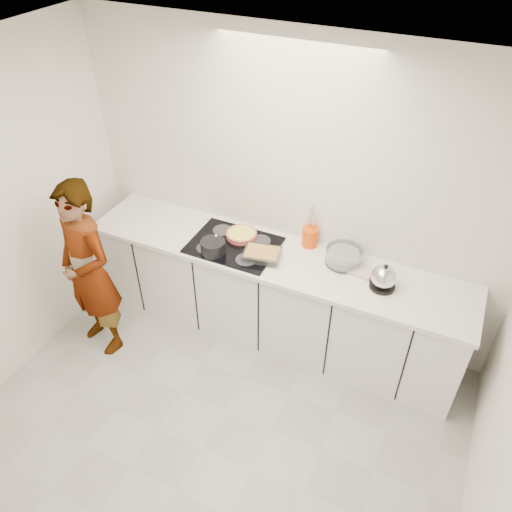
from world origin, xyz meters
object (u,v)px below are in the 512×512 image
at_px(saucepan, 213,247).
at_px(kettle, 384,278).
at_px(tart_dish, 241,234).
at_px(mixing_bowl, 344,257).
at_px(utensil_crock, 310,237).
at_px(hob, 234,245).
at_px(cook, 88,272).
at_px(baking_dish, 262,254).

bearing_deg(saucepan, kettle, 7.35).
distance_m(tart_dish, mixing_bowl, 0.88).
bearing_deg(utensil_crock, tart_dish, -164.77).
relative_size(tart_dish, utensil_crock, 1.87).
height_order(tart_dish, kettle, kettle).
xyz_separation_m(saucepan, utensil_crock, (0.67, 0.44, 0.01)).
xyz_separation_m(hob, cook, (-0.97, -0.70, -0.11)).
xyz_separation_m(hob, saucepan, (-0.10, -0.17, 0.06)).
bearing_deg(kettle, cook, -162.47).
height_order(utensil_crock, cook, cook).
height_order(mixing_bowl, cook, cook).
bearing_deg(tart_dish, baking_dish, -33.43).
height_order(saucepan, utensil_crock, saucepan).
height_order(hob, utensil_crock, utensil_crock).
bearing_deg(cook, mixing_bowl, 39.36).
xyz_separation_m(saucepan, mixing_bowl, (0.99, 0.33, -0.01)).
bearing_deg(kettle, baking_dish, -176.28).
height_order(kettle, utensil_crock, kettle).
distance_m(saucepan, utensil_crock, 0.80).
bearing_deg(mixing_bowl, cook, -155.33).
relative_size(tart_dish, baking_dish, 0.94).
distance_m(mixing_bowl, kettle, 0.39).
height_order(baking_dish, cook, cook).
bearing_deg(tart_dish, saucepan, -111.13).
height_order(tart_dish, utensil_crock, utensil_crock).
xyz_separation_m(hob, kettle, (1.24, 0.00, 0.09)).
height_order(hob, mixing_bowl, mixing_bowl).
bearing_deg(cook, tart_dish, 54.40).
bearing_deg(baking_dish, cook, -153.10).
height_order(saucepan, baking_dish, saucepan).
distance_m(hob, kettle, 1.25).
height_order(baking_dish, mixing_bowl, mixing_bowl).
height_order(baking_dish, kettle, kettle).
bearing_deg(utensil_crock, baking_dish, -130.64).
bearing_deg(hob, cook, -144.49).
bearing_deg(cook, hob, 50.21).
distance_m(mixing_bowl, cook, 2.06).
relative_size(hob, utensil_crock, 4.35).
bearing_deg(kettle, tart_dish, 174.56).
relative_size(baking_dish, cook, 0.20).
distance_m(hob, utensil_crock, 0.63).
xyz_separation_m(mixing_bowl, utensil_crock, (-0.32, 0.11, 0.02)).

